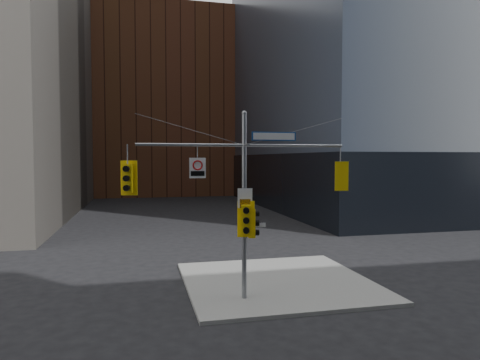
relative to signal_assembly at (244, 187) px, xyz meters
name	(u,v)px	position (x,y,z in m)	size (l,w,h in m)	color
ground	(258,321)	(0.00, -1.99, -4.42)	(160.00, 160.00, 0.00)	black
sidewalk_corner	(277,282)	(2.00, 2.01, -4.34)	(8.00, 8.00, 0.15)	gray
podium_ne	(409,179)	(28.00, 30.01, -1.42)	(36.40, 36.40, 6.00)	black
brick_midrise	(162,107)	(0.00, 56.01, 9.58)	(26.00, 20.00, 28.00)	brown
signal_assembly	(244,187)	(0.00, 0.00, 0.00)	(8.00, 0.80, 7.30)	gray
traffic_light_west_arm	(128,178)	(-4.27, 0.01, 0.38)	(0.59, 0.55, 1.26)	yellow
traffic_light_east_arm	(340,176)	(3.95, 0.00, 0.38)	(0.56, 0.46, 1.16)	yellow
traffic_light_pole_side	(253,223)	(0.33, 0.00, -1.39)	(0.44, 0.37, 1.10)	yellow
traffic_light_pole_front	(246,220)	(0.00, -0.27, -1.21)	(0.65, 0.59, 1.37)	yellow
street_sign_blade	(274,136)	(1.17, 0.00, 1.93)	(1.75, 0.09, 0.34)	navy
regulatory_sign_arm	(198,167)	(-1.78, -0.02, 0.76)	(0.60, 0.09, 0.75)	silver
regulatory_sign_pole	(245,199)	(0.00, -0.11, -0.42)	(0.56, 0.06, 0.74)	silver
street_blade_ew	(256,225)	(0.45, 0.01, -1.47)	(0.80, 0.07, 0.16)	silver
street_blade_ns	(241,224)	(0.00, 0.46, -1.47)	(0.03, 0.83, 0.17)	#145926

